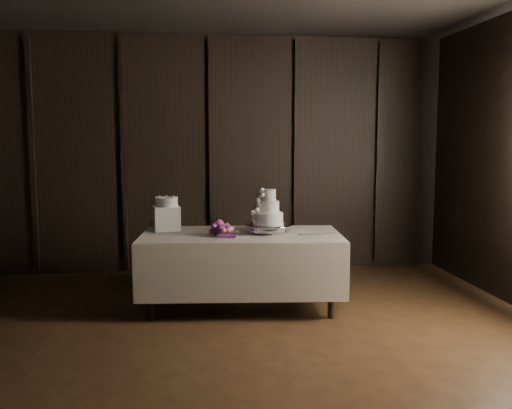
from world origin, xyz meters
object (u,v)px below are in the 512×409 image
object	(u,v)px
display_table	(241,267)
wedding_cake	(266,211)
box_pedestal	(167,218)
bouquet	(221,229)
small_cake	(166,202)
cake_stand	(268,229)

from	to	relation	value
display_table	wedding_cake	size ratio (longest dim) A/B	5.89
wedding_cake	box_pedestal	world-z (taller)	wedding_cake
bouquet	small_cake	bearing A→B (deg)	144.23
cake_stand	bouquet	xyz separation A→B (m)	(-0.48, -0.10, 0.02)
display_table	bouquet	xyz separation A→B (m)	(-0.21, -0.10, 0.41)
display_table	wedding_cake	world-z (taller)	wedding_cake
wedding_cake	bouquet	distance (m)	0.49
display_table	box_pedestal	bearing A→B (deg)	163.48
bouquet	box_pedestal	size ratio (longest dim) A/B	1.48
cake_stand	wedding_cake	world-z (taller)	wedding_cake
wedding_cake	small_cake	size ratio (longest dim) A/B	1.50
small_cake	cake_stand	bearing A→B (deg)	-15.93
bouquet	cake_stand	bearing A→B (deg)	11.17
display_table	box_pedestal	size ratio (longest dim) A/B	7.95
display_table	bouquet	bearing A→B (deg)	-150.05
display_table	cake_stand	distance (m)	0.48
wedding_cake	bouquet	xyz separation A→B (m)	(-0.46, -0.08, -0.17)
cake_stand	box_pedestal	xyz separation A→B (m)	(-1.02, 0.29, 0.08)
display_table	box_pedestal	distance (m)	0.93
cake_stand	display_table	bearing A→B (deg)	179.31
wedding_cake	box_pedestal	xyz separation A→B (m)	(-1.00, 0.31, -0.10)
cake_stand	wedding_cake	size ratio (longest dim) A/B	1.38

